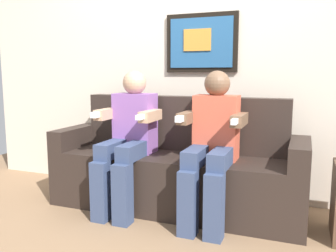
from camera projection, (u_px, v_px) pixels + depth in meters
ground_plane at (161, 223)px, 2.61m from camera, size 5.73×5.73×0.00m
back_wall_assembly at (193, 49)px, 3.13m from camera, size 4.41×0.10×2.60m
couch at (176, 170)px, 2.87m from camera, size 2.01×0.58×0.90m
person_on_left at (128, 135)px, 2.79m from camera, size 0.46×0.56×1.11m
person_on_right at (212, 141)px, 2.55m from camera, size 0.46×0.56×1.11m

